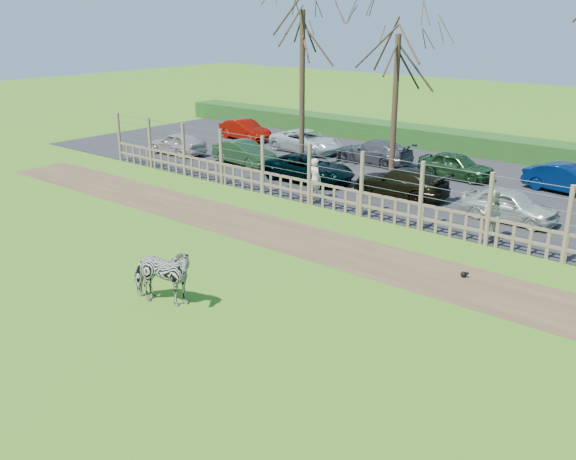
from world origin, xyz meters
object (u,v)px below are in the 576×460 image
Objects in this scene: car_4 at (510,205)px; crow at (464,274)px; zebra at (161,276)px; car_3 at (401,182)px; visitor_b at (492,215)px; car_1 at (244,153)px; car_7 at (245,130)px; car_8 at (306,141)px; car_2 at (309,168)px; tree_left at (302,52)px; car_10 at (456,166)px; car_11 at (568,179)px; car_9 at (374,152)px; tree_mid at (397,73)px; visitor_a at (315,179)px; car_0 at (177,143)px.

crow is at bearing -167.63° from car_4.
zebra reaches higher than car_3.
car_1 is (-14.24, 2.84, -0.26)m from visitor_b.
car_8 is at bearing -86.88° from car_7.
car_4 reaches higher than crow.
tree_left is at bearing 45.31° from car_2.
tree_left is 2.16× the size of car_7.
car_10 is (9.49, 4.27, 0.00)m from car_1.
crow is (5.36, 6.84, -0.71)m from zebra.
car_11 is (14.31, 4.97, 0.00)m from car_1.
tree_left is at bearing 115.82° from car_11.
tree_left is 6.34m from car_9.
zebra reaches higher than car_4.
car_7 is (-11.95, 2.78, -4.23)m from tree_mid.
visitor_a is 3.65m from car_3.
car_4 is (11.07, -1.54, -4.98)m from tree_left.
car_10 is (13.99, 4.80, 0.00)m from car_0.
car_1 is 6.61m from car_9.
tree_left is 1.15× the size of tree_mid.
tree_left is 6.45m from car_8.
car_9 is at bearing 63.62° from car_4.
visitor_b is at bearing -35.65° from tree_mid.
tree_left is 32.06× the size of crow.
tree_mid is 1.87× the size of car_7.
visitor_a is 0.40× the size of car_2.
car_0 is 0.97× the size of car_7.
tree_left is 1.82× the size of car_2.
zebra is 16.39m from car_1.
car_11 is at bearing -98.08° from visitor_b.
visitor_a is (3.81, -3.87, -4.71)m from tree_left.
tree_left is 4.57× the size of visitor_a.
car_2 is 5.01m from car_9.
car_10 is at bearing -60.87° from car_1.
tree_left reaches higher than car_10.
car_3 is at bearing -18.25° from zebra.
car_8 is 1.19× the size of car_11.
car_9 is at bearing 132.97° from crow.
car_2 is 9.29m from car_4.
tree_mid is 9.36m from visitor_b.
car_0 is (-11.85, -2.63, -4.23)m from tree_mid.
car_10 is (-4.75, 7.11, -0.26)m from visitor_b.
car_9 is (4.88, 4.46, 0.00)m from car_1.
car_9 is (-10.13, 10.88, 0.54)m from crow.
car_4 is 1.00× the size of car_10.
tree_left is 7.19m from visitor_a.
car_7 is at bearing 153.11° from tree_left.
crow is at bearing -48.04° from tree_mid.
tree_mid is at bearing 119.57° from car_11.
visitor_a is 11.39m from car_0.
crow is at bearing 94.54° from visitor_b.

